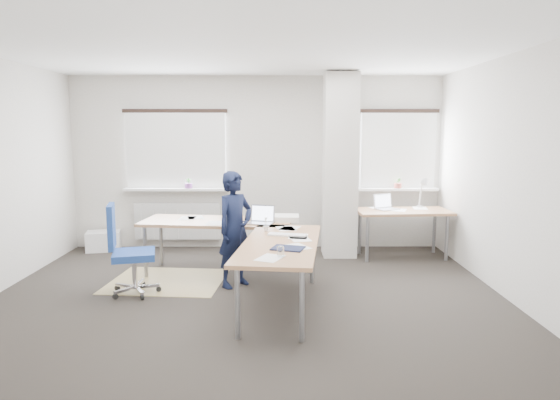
{
  "coord_description": "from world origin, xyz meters",
  "views": [
    {
      "loc": [
        0.35,
        -5.66,
        1.95
      ],
      "look_at": [
        0.38,
        0.9,
        1.02
      ],
      "focal_mm": 32.0,
      "sensor_mm": 36.0,
      "label": 1
    }
  ],
  "objects_px": {
    "task_chair": "(131,269)",
    "desk_side": "(403,213)",
    "person": "(235,229)",
    "desk_main": "(249,233)"
  },
  "relations": [
    {
      "from": "desk_main",
      "to": "person",
      "type": "distance_m",
      "value": 0.2
    },
    {
      "from": "desk_main",
      "to": "person",
      "type": "relative_size",
      "value": 1.99
    },
    {
      "from": "desk_side",
      "to": "task_chair",
      "type": "bearing_deg",
      "value": -158.3
    },
    {
      "from": "desk_side",
      "to": "person",
      "type": "bearing_deg",
      "value": -153.63
    },
    {
      "from": "desk_main",
      "to": "desk_side",
      "type": "height_order",
      "value": "desk_side"
    },
    {
      "from": "task_chair",
      "to": "desk_side",
      "type": "bearing_deg",
      "value": 11.81
    },
    {
      "from": "desk_side",
      "to": "task_chair",
      "type": "distance_m",
      "value": 4.06
    },
    {
      "from": "person",
      "to": "task_chair",
      "type": "bearing_deg",
      "value": 148.85
    },
    {
      "from": "desk_main",
      "to": "desk_side",
      "type": "distance_m",
      "value": 2.71
    },
    {
      "from": "desk_side",
      "to": "person",
      "type": "relative_size",
      "value": 1.0
    }
  ]
}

